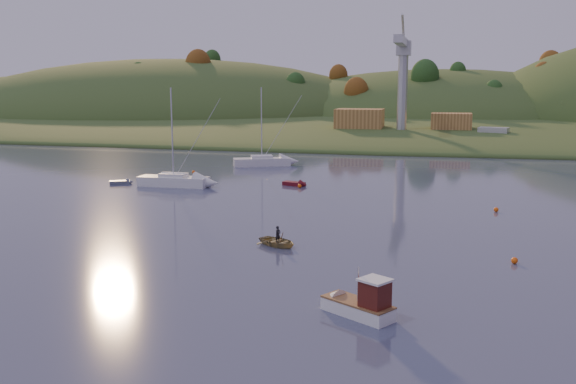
% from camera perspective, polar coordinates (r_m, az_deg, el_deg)
% --- Properties ---
extents(ground, '(500.00, 500.00, 0.00)m').
position_cam_1_polar(ground, '(33.44, -8.23, -14.07)').
color(ground, '#323852').
rests_on(ground, ground).
extents(far_shore, '(620.00, 220.00, 1.50)m').
position_cam_1_polar(far_shore, '(258.91, 11.23, 6.59)').
color(far_shore, '#29441B').
rests_on(far_shore, ground).
extents(shore_slope, '(640.00, 150.00, 7.00)m').
position_cam_1_polar(shore_slope, '(194.11, 10.32, 5.63)').
color(shore_slope, '#29441B').
rests_on(shore_slope, ground).
extents(hill_left_far, '(120.00, 100.00, 32.00)m').
position_cam_1_polar(hill_left_far, '(298.09, -21.57, 6.49)').
color(hill_left_far, '#29441B').
rests_on(hill_left_far, ground).
extents(hill_left, '(170.00, 140.00, 44.00)m').
position_cam_1_polar(hill_left, '(250.29, -10.30, 6.52)').
color(hill_left, '#29441B').
rests_on(hill_left, ground).
extents(hill_center, '(140.00, 120.00, 36.00)m').
position_cam_1_polar(hill_center, '(238.68, 13.41, 6.26)').
color(hill_center, '#29441B').
rests_on(hill_center, ground).
extents(hillside_trees, '(280.00, 50.00, 32.00)m').
position_cam_1_polar(hillside_trees, '(214.04, 10.66, 5.99)').
color(hillside_trees, '#264A1A').
rests_on(hillside_trees, ground).
extents(wharf, '(42.00, 16.00, 2.40)m').
position_cam_1_polar(wharf, '(150.94, 11.21, 4.91)').
color(wharf, slate).
rests_on(wharf, ground).
extents(shed_west, '(11.00, 8.00, 4.80)m').
position_cam_1_polar(shed_west, '(152.81, 6.37, 6.45)').
color(shed_west, '#956231').
rests_on(shed_west, wharf).
extents(shed_east, '(9.00, 7.00, 4.00)m').
position_cam_1_polar(shed_east, '(152.57, 14.31, 6.05)').
color(shed_east, '#956231').
rests_on(shed_east, wharf).
extents(dock_crane, '(3.20, 28.00, 20.30)m').
position_cam_1_polar(dock_crane, '(147.05, 10.17, 11.06)').
color(dock_crane, '#B7B7BC').
rests_on(dock_crane, wharf).
extents(fishing_boat, '(5.27, 4.16, 3.32)m').
position_cam_1_polar(fishing_boat, '(38.29, 5.82, -9.70)').
color(fishing_boat, white).
rests_on(fishing_boat, ground).
extents(sailboat_near, '(9.43, 6.18, 12.63)m').
position_cam_1_polar(sailboat_near, '(104.33, -2.34, 2.78)').
color(sailboat_near, white).
rests_on(sailboat_near, ground).
extents(sailboat_far, '(9.20, 2.79, 12.75)m').
position_cam_1_polar(sailboat_far, '(85.00, -10.14, 1.05)').
color(sailboat_far, white).
rests_on(sailboat_far, ground).
extents(canoe, '(4.50, 4.14, 0.76)m').
position_cam_1_polar(canoe, '(53.36, -0.90, -4.43)').
color(canoe, '#9F8E58').
rests_on(canoe, ground).
extents(paddler, '(0.57, 0.63, 1.45)m').
position_cam_1_polar(paddler, '(53.28, -0.90, -4.07)').
color(paddler, black).
rests_on(paddler, ground).
extents(red_tender, '(3.68, 2.24, 1.18)m').
position_cam_1_polar(red_tender, '(83.99, 0.92, 0.71)').
color(red_tender, '#5A0C16').
rests_on(red_tender, ground).
extents(grey_dinghy, '(3.27, 2.53, 1.16)m').
position_cam_1_polar(grey_dinghy, '(88.39, -14.33, 0.85)').
color(grey_dinghy, slate).
rests_on(grey_dinghy, ground).
extents(work_vessel, '(15.33, 8.94, 3.72)m').
position_cam_1_polar(work_vessel, '(147.15, 17.77, 4.57)').
color(work_vessel, slate).
rests_on(work_vessel, ground).
extents(buoy_0, '(0.50, 0.50, 0.50)m').
position_cam_1_polar(buoy_0, '(51.20, 19.49, -5.76)').
color(buoy_0, '#FF5D0D').
rests_on(buoy_0, ground).
extents(buoy_1, '(0.50, 0.50, 0.50)m').
position_cam_1_polar(buoy_1, '(70.65, 18.02, -1.50)').
color(buoy_1, '#FF5D0D').
rests_on(buoy_1, ground).
extents(buoy_2, '(0.50, 0.50, 0.50)m').
position_cam_1_polar(buoy_2, '(96.16, -8.38, 1.76)').
color(buoy_2, '#FF5D0D').
rests_on(buoy_2, ground).
extents(buoy_3, '(0.50, 0.50, 0.50)m').
position_cam_1_polar(buoy_3, '(82.43, 1.04, 0.54)').
color(buoy_3, '#FF5D0D').
rests_on(buoy_3, ground).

